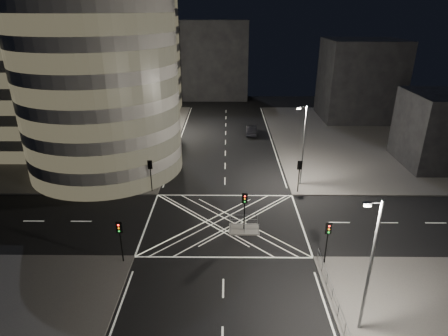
{
  "coord_description": "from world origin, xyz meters",
  "views": [
    {
      "loc": [
        0.28,
        -33.6,
        20.64
      ],
      "look_at": [
        -0.09,
        7.3,
        3.0
      ],
      "focal_mm": 30.0,
      "sensor_mm": 36.0,
      "label": 1
    }
  ],
  "objects_px": {
    "street_lamp_left_near": "(152,135)",
    "street_lamp_left_far": "(171,102)",
    "traffic_signal_fl": "(150,170)",
    "traffic_signal_nl": "(120,234)",
    "sedan": "(251,130)",
    "traffic_signal_fr": "(299,171)",
    "central_island": "(244,229)",
    "traffic_signal_nr": "(328,235)",
    "street_lamp_right_far": "(303,143)",
    "traffic_signal_island": "(245,205)",
    "street_lamp_right_near": "(370,264)"
  },
  "relations": [
    {
      "from": "traffic_signal_fr",
      "to": "street_lamp_left_near",
      "type": "relative_size",
      "value": 0.4
    },
    {
      "from": "traffic_signal_fl",
      "to": "street_lamp_right_far",
      "type": "height_order",
      "value": "street_lamp_right_far"
    },
    {
      "from": "traffic_signal_fl",
      "to": "traffic_signal_nr",
      "type": "distance_m",
      "value": 22.24
    },
    {
      "from": "central_island",
      "to": "street_lamp_right_far",
      "type": "distance_m",
      "value": 13.98
    },
    {
      "from": "street_lamp_right_near",
      "to": "sedan",
      "type": "height_order",
      "value": "street_lamp_right_near"
    },
    {
      "from": "traffic_signal_nl",
      "to": "traffic_signal_nr",
      "type": "bearing_deg",
      "value": 0.0
    },
    {
      "from": "street_lamp_right_near",
      "to": "street_lamp_left_far",
      "type": "bearing_deg",
      "value": 113.21
    },
    {
      "from": "traffic_signal_fl",
      "to": "traffic_signal_nr",
      "type": "relative_size",
      "value": 1.0
    },
    {
      "from": "traffic_signal_nl",
      "to": "street_lamp_left_near",
      "type": "relative_size",
      "value": 0.4
    },
    {
      "from": "street_lamp_right_near",
      "to": "central_island",
      "type": "bearing_deg",
      "value": 120.75
    },
    {
      "from": "traffic_signal_island",
      "to": "street_lamp_right_near",
      "type": "distance_m",
      "value": 14.78
    },
    {
      "from": "street_lamp_left_near",
      "to": "street_lamp_left_far",
      "type": "distance_m",
      "value": 18.0
    },
    {
      "from": "street_lamp_left_near",
      "to": "street_lamp_left_far",
      "type": "bearing_deg",
      "value": 90.0
    },
    {
      "from": "traffic_signal_nl",
      "to": "street_lamp_right_near",
      "type": "relative_size",
      "value": 0.4
    },
    {
      "from": "central_island",
      "to": "street_lamp_left_far",
      "type": "relative_size",
      "value": 0.3
    },
    {
      "from": "central_island",
      "to": "street_lamp_right_near",
      "type": "height_order",
      "value": "street_lamp_right_near"
    },
    {
      "from": "traffic_signal_fr",
      "to": "traffic_signal_nr",
      "type": "xyz_separation_m",
      "value": [
        0.0,
        -13.6,
        0.0
      ]
    },
    {
      "from": "central_island",
      "to": "street_lamp_left_near",
      "type": "xyz_separation_m",
      "value": [
        -11.44,
        13.5,
        5.47
      ]
    },
    {
      "from": "traffic_signal_fl",
      "to": "street_lamp_left_near",
      "type": "height_order",
      "value": "street_lamp_left_near"
    },
    {
      "from": "traffic_signal_fr",
      "to": "central_island",
      "type": "bearing_deg",
      "value": -129.33
    },
    {
      "from": "sedan",
      "to": "street_lamp_left_far",
      "type": "bearing_deg",
      "value": -1.04
    },
    {
      "from": "traffic_signal_nl",
      "to": "sedan",
      "type": "relative_size",
      "value": 0.8
    },
    {
      "from": "traffic_signal_nr",
      "to": "sedan",
      "type": "relative_size",
      "value": 0.8
    },
    {
      "from": "traffic_signal_fr",
      "to": "street_lamp_left_near",
      "type": "xyz_separation_m",
      "value": [
        -18.24,
        5.2,
        2.63
      ]
    },
    {
      "from": "traffic_signal_nr",
      "to": "street_lamp_left_far",
      "type": "bearing_deg",
      "value": 116.36
    },
    {
      "from": "traffic_signal_nl",
      "to": "traffic_signal_island",
      "type": "relative_size",
      "value": 1.0
    },
    {
      "from": "traffic_signal_nr",
      "to": "street_lamp_right_far",
      "type": "bearing_deg",
      "value": 87.7
    },
    {
      "from": "street_lamp_left_near",
      "to": "street_lamp_right_far",
      "type": "distance_m",
      "value": 19.11
    },
    {
      "from": "traffic_signal_fr",
      "to": "street_lamp_right_near",
      "type": "distance_m",
      "value": 20.97
    },
    {
      "from": "traffic_signal_nl",
      "to": "street_lamp_right_far",
      "type": "height_order",
      "value": "street_lamp_right_far"
    },
    {
      "from": "traffic_signal_fr",
      "to": "street_lamp_right_far",
      "type": "xyz_separation_m",
      "value": [
        0.64,
        2.2,
        2.63
      ]
    },
    {
      "from": "traffic_signal_nr",
      "to": "street_lamp_right_near",
      "type": "bearing_deg",
      "value": -84.96
    },
    {
      "from": "central_island",
      "to": "street_lamp_left_near",
      "type": "height_order",
      "value": "street_lamp_left_near"
    },
    {
      "from": "traffic_signal_nr",
      "to": "traffic_signal_fl",
      "type": "bearing_deg",
      "value": 142.31
    },
    {
      "from": "street_lamp_left_far",
      "to": "street_lamp_right_far",
      "type": "height_order",
      "value": "same"
    },
    {
      "from": "traffic_signal_fl",
      "to": "traffic_signal_fr",
      "type": "xyz_separation_m",
      "value": [
        17.6,
        0.0,
        0.0
      ]
    },
    {
      "from": "traffic_signal_nl",
      "to": "traffic_signal_fr",
      "type": "height_order",
      "value": "same"
    },
    {
      "from": "central_island",
      "to": "traffic_signal_nl",
      "type": "height_order",
      "value": "traffic_signal_nl"
    },
    {
      "from": "street_lamp_left_far",
      "to": "street_lamp_right_near",
      "type": "xyz_separation_m",
      "value": [
        18.87,
        -44.0,
        0.0
      ]
    },
    {
      "from": "traffic_signal_fl",
      "to": "traffic_signal_nl",
      "type": "bearing_deg",
      "value": -90.0
    },
    {
      "from": "traffic_signal_nl",
      "to": "street_lamp_left_near",
      "type": "distance_m",
      "value": 18.99
    },
    {
      "from": "street_lamp_left_near",
      "to": "sedan",
      "type": "distance_m",
      "value": 22.62
    },
    {
      "from": "traffic_signal_nr",
      "to": "street_lamp_left_far",
      "type": "height_order",
      "value": "street_lamp_left_far"
    },
    {
      "from": "traffic_signal_fl",
      "to": "sedan",
      "type": "distance_m",
      "value": 26.12
    },
    {
      "from": "traffic_signal_nl",
      "to": "street_lamp_left_far",
      "type": "bearing_deg",
      "value": 90.99
    },
    {
      "from": "traffic_signal_nr",
      "to": "street_lamp_right_near",
      "type": "distance_m",
      "value": 7.69
    },
    {
      "from": "central_island",
      "to": "street_lamp_left_near",
      "type": "distance_m",
      "value": 18.52
    },
    {
      "from": "traffic_signal_fr",
      "to": "traffic_signal_island",
      "type": "height_order",
      "value": "same"
    },
    {
      "from": "traffic_signal_fl",
      "to": "street_lamp_right_near",
      "type": "xyz_separation_m",
      "value": [
        18.24,
        -20.8,
        2.63
      ]
    },
    {
      "from": "street_lamp_right_far",
      "to": "traffic_signal_nl",
      "type": "bearing_deg",
      "value": -139.09
    }
  ]
}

